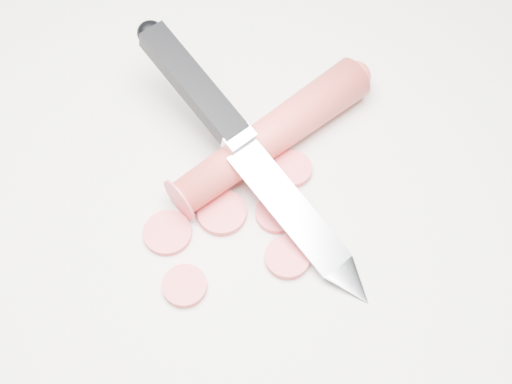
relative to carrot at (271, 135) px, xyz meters
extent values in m
plane|color=silver|center=(-0.01, -0.03, -0.02)|extent=(2.40, 2.40, 0.00)
cylinder|color=red|center=(0.00, 0.00, 0.00)|extent=(0.18, 0.13, 0.03)
cylinder|color=#DF424A|center=(-0.05, -0.06, -0.02)|extent=(0.04, 0.04, 0.01)
cylinder|color=#DF424A|center=(0.00, -0.10, -0.02)|extent=(0.03, 0.03, 0.01)
cylinder|color=#DF424A|center=(-0.01, -0.06, -0.02)|extent=(0.03, 0.03, 0.01)
cylinder|color=#DF424A|center=(-0.08, -0.11, -0.02)|extent=(0.03, 0.03, 0.01)
cylinder|color=#DF424A|center=(-0.09, -0.07, -0.02)|extent=(0.04, 0.04, 0.01)
cylinder|color=#DF424A|center=(0.01, -0.03, -0.02)|extent=(0.03, 0.03, 0.01)
camera|label=1|loc=(-0.06, -0.32, 0.48)|focal=50.00mm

